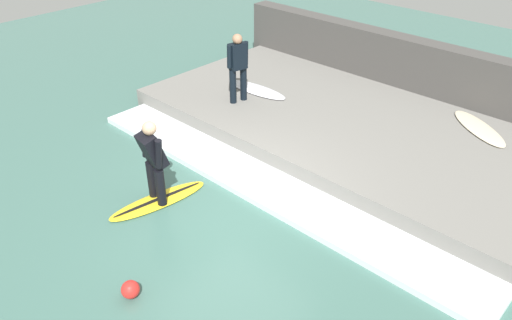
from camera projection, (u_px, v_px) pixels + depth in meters
ground_plane at (229, 209)px, 8.73m from camera, size 28.00×28.00×0.00m
concrete_ledge at (347, 127)px, 10.85m from camera, size 4.40×9.22×0.42m
back_wall at (407, 71)px, 12.06m from camera, size 0.50×9.69×1.61m
wave_foam_crest at (263, 185)px, 9.24m from camera, size 1.02×8.76×0.12m
surfboard_riding at (159, 200)px, 8.89m from camera, size 1.93×0.78×0.07m
surfer_riding at (153, 158)px, 8.42m from camera, size 0.48×0.65×1.55m
surfer_waiting_near at (238, 64)px, 11.04m from camera, size 0.53×0.32×1.57m
surfboard_waiting_near at (256, 90)px, 11.97m from camera, size 0.59×1.73×0.06m
surfboard_spare at (479, 128)px, 10.32m from camera, size 1.40×1.65×0.06m
marker_buoy at (130, 289)px, 6.95m from camera, size 0.26×0.26×0.26m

